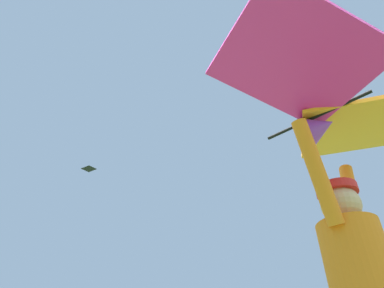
{
  "coord_description": "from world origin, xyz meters",
  "views": [
    {
      "loc": [
        -2.03,
        -0.73,
        0.65
      ],
      "look_at": [
        -0.3,
        1.82,
        2.87
      ],
      "focal_mm": 30.97,
      "sensor_mm": 36.0,
      "label": 1
    }
  ],
  "objects": [
    {
      "name": "distant_kite_black_far_center",
      "position": [
        1.7,
        14.09,
        9.46
      ],
      "size": [
        0.73,
        0.73,
        0.18
      ],
      "color": "black"
    },
    {
      "name": "held_stunt_kite",
      "position": [
        -0.27,
        0.17,
        2.23
      ],
      "size": [
        2.0,
        1.27,
        0.43
      ],
      "color": "black"
    }
  ]
}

